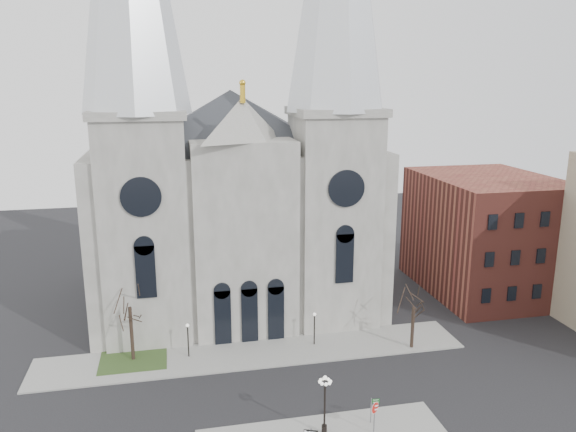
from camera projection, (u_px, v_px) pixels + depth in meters
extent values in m
plane|color=black|center=(276.00, 422.00, 42.28)|extent=(160.00, 160.00, 0.00)
cube|color=gray|center=(254.00, 353.00, 52.72)|extent=(40.00, 6.00, 0.14)
cube|color=#2E481E|center=(133.00, 360.00, 51.45)|extent=(6.00, 5.00, 0.18)
cube|color=gray|center=(233.00, 222.00, 64.85)|extent=(30.00, 24.00, 18.00)
pyramid|color=#2D3035|center=(230.00, 90.00, 61.29)|extent=(33.00, 26.40, 6.00)
cube|color=gray|center=(145.00, 229.00, 54.39)|extent=(8.00, 8.00, 22.00)
cylinder|color=black|center=(141.00, 197.00, 49.59)|extent=(3.60, 0.30, 3.60)
cube|color=gray|center=(333.00, 219.00, 58.22)|extent=(8.00, 8.00, 22.00)
cylinder|color=black|center=(346.00, 188.00, 53.42)|extent=(3.60, 0.30, 3.60)
cube|color=gray|center=(245.00, 240.00, 55.17)|extent=(10.00, 5.00, 19.50)
pyramid|color=gray|center=(242.00, 119.00, 52.38)|extent=(11.00, 5.00, 4.00)
cube|color=brown|center=(486.00, 234.00, 67.58)|extent=(14.00, 18.00, 14.00)
cylinder|color=black|center=(132.00, 334.00, 50.84)|extent=(0.32, 0.32, 5.25)
cylinder|color=black|center=(412.00, 328.00, 53.36)|extent=(0.32, 0.32, 4.20)
cylinder|color=black|center=(188.00, 341.00, 51.61)|extent=(0.12, 0.12, 3.00)
sphere|color=white|center=(187.00, 325.00, 51.23)|extent=(0.32, 0.32, 0.32)
cylinder|color=black|center=(314.00, 330.00, 54.03)|extent=(0.12, 0.12, 3.00)
sphere|color=white|center=(315.00, 314.00, 53.65)|extent=(0.32, 0.32, 0.32)
cylinder|color=slate|center=(374.00, 418.00, 40.37)|extent=(0.10, 0.10, 2.48)
cylinder|color=red|center=(375.00, 408.00, 40.17)|extent=(0.85, 0.24, 0.86)
cylinder|color=white|center=(375.00, 408.00, 40.17)|extent=(0.91, 0.23, 0.93)
cube|color=white|center=(375.00, 406.00, 40.14)|extent=(0.47, 0.13, 0.11)
cube|color=white|center=(375.00, 409.00, 40.20)|extent=(0.53, 0.14, 0.11)
cylinder|color=black|center=(325.00, 409.00, 40.12)|extent=(0.14, 0.14, 4.12)
cylinder|color=black|center=(324.00, 429.00, 40.52)|extent=(0.39, 0.39, 0.72)
sphere|color=white|center=(325.00, 378.00, 39.53)|extent=(0.29, 0.29, 0.29)
cube|color=black|center=(311.00, 432.00, 37.60)|extent=(0.93, 0.41, 0.32)
cylinder|color=slate|center=(371.00, 410.00, 41.72)|extent=(0.08, 0.08, 2.02)
cube|color=#0C5815|center=(376.00, 400.00, 41.55)|extent=(0.57, 0.09, 0.14)
cube|color=#0C5815|center=(376.00, 402.00, 41.59)|extent=(0.57, 0.09, 0.14)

